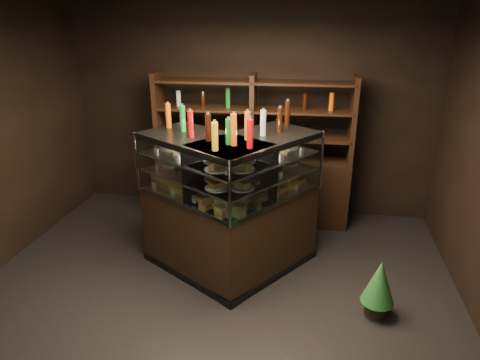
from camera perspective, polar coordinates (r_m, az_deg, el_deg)
name	(u,v)px	position (r m, az deg, el deg)	size (l,w,h in m)	color
ground	(207,310)	(4.37, -4.48, -16.96)	(5.00, 5.00, 0.00)	black
room_shell	(200,114)	(3.51, -5.40, 8.74)	(5.02, 5.02, 3.01)	black
display_case	(230,228)	(4.70, -1.32, -6.40)	(2.00, 1.56, 1.54)	black
food_display	(230,174)	(4.43, -1.39, 0.74)	(1.57, 1.14, 0.47)	#B0733F
bottles_top	(229,124)	(4.28, -1.45, 7.48)	(1.40, 1.01, 0.30)	#D8590A
potted_conifer	(380,281)	(4.28, 18.11, -12.70)	(0.31, 0.31, 0.67)	black
back_shelving	(252,179)	(5.80, 1.65, 0.17)	(2.58, 0.53, 2.00)	black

